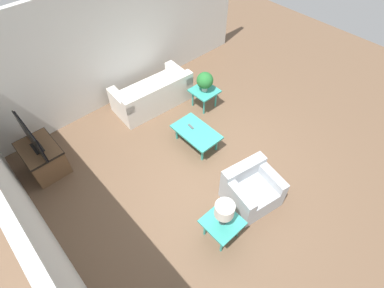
# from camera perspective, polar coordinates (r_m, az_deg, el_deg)

# --- Properties ---
(ground_plane) EXTENTS (14.00, 14.00, 0.00)m
(ground_plane) POSITION_cam_1_polar(r_m,az_deg,el_deg) (6.07, 3.36, -4.04)
(ground_plane) COLOR brown
(wall_back) EXTENTS (7.20, 0.12, 2.70)m
(wall_back) POSITION_cam_1_polar(r_m,az_deg,el_deg) (4.28, -27.43, -14.72)
(wall_back) COLOR silver
(wall_back) RESTS_ON ground_plane
(wall_right) EXTENTS (0.12, 7.20, 2.70)m
(wall_right) POSITION_cam_1_polar(r_m,az_deg,el_deg) (7.08, -14.64, 17.80)
(wall_right) COLOR silver
(wall_right) RESTS_ON ground_plane
(sofa) EXTENTS (0.98, 1.85, 0.73)m
(sofa) POSITION_cam_1_polar(r_m,az_deg,el_deg) (7.21, -7.43, 9.23)
(sofa) COLOR silver
(sofa) RESTS_ON ground_plane
(armchair) EXTENTS (0.93, 0.99, 0.74)m
(armchair) POSITION_cam_1_polar(r_m,az_deg,el_deg) (5.48, 11.12, -8.45)
(armchair) COLOR #A8ADB2
(armchair) RESTS_ON ground_plane
(coffee_table) EXTENTS (1.00, 0.60, 0.39)m
(coffee_table) POSITION_cam_1_polar(r_m,az_deg,el_deg) (6.18, 0.83, 2.17)
(coffee_table) COLOR teal
(coffee_table) RESTS_ON ground_plane
(side_table_plant) EXTENTS (0.57, 0.57, 0.47)m
(side_table_plant) POSITION_cam_1_polar(r_m,az_deg,el_deg) (7.04, 2.38, 9.79)
(side_table_plant) COLOR teal
(side_table_plant) RESTS_ON ground_plane
(side_table_lamp) EXTENTS (0.57, 0.57, 0.47)m
(side_table_lamp) POSITION_cam_1_polar(r_m,az_deg,el_deg) (4.96, 5.77, -14.85)
(side_table_lamp) COLOR teal
(side_table_lamp) RESTS_ON ground_plane
(tv_stand_chest) EXTENTS (0.88, 0.65, 0.60)m
(tv_stand_chest) POSITION_cam_1_polar(r_m,az_deg,el_deg) (6.46, -26.50, -2.28)
(tv_stand_chest) COLOR brown
(tv_stand_chest) RESTS_ON ground_plane
(television) EXTENTS (0.97, 0.16, 0.61)m
(television) POSITION_cam_1_polar(r_m,az_deg,el_deg) (6.07, -28.38, 1.17)
(television) COLOR black
(television) RESTS_ON tv_stand_chest
(potted_plant) EXTENTS (0.38, 0.38, 0.46)m
(potted_plant) POSITION_cam_1_polar(r_m,az_deg,el_deg) (6.84, 2.47, 11.95)
(potted_plant) COLOR #B2ADA3
(potted_plant) RESTS_ON side_table_plant
(table_lamp) EXTENTS (0.30, 0.30, 0.50)m
(table_lamp) POSITION_cam_1_polar(r_m,az_deg,el_deg) (4.60, 6.17, -12.56)
(table_lamp) COLOR #333333
(table_lamp) RESTS_ON side_table_lamp
(remote_control) EXTENTS (0.16, 0.06, 0.02)m
(remote_control) POSITION_cam_1_polar(r_m,az_deg,el_deg) (6.22, -0.23, 3.35)
(remote_control) COLOR #4C4C51
(remote_control) RESTS_ON coffee_table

